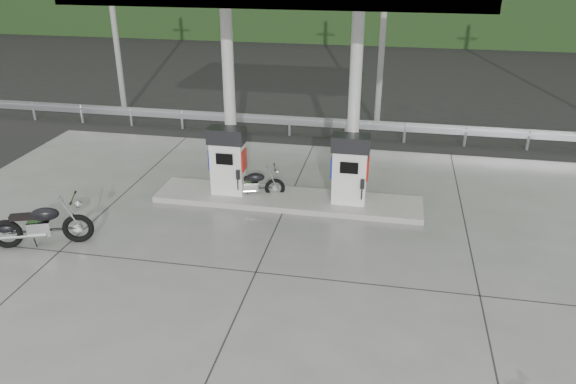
% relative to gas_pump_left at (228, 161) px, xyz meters
% --- Properties ---
extents(ground, '(160.00, 160.00, 0.00)m').
position_rel_gas_pump_left_xyz_m(ground, '(1.60, -2.50, -1.07)').
color(ground, black).
rests_on(ground, ground).
extents(forecourt_apron, '(18.00, 14.00, 0.02)m').
position_rel_gas_pump_left_xyz_m(forecourt_apron, '(1.60, -2.50, -1.06)').
color(forecourt_apron, slate).
rests_on(forecourt_apron, ground).
extents(pump_island, '(7.00, 1.40, 0.15)m').
position_rel_gas_pump_left_xyz_m(pump_island, '(1.60, 0.00, -0.98)').
color(pump_island, gray).
rests_on(pump_island, forecourt_apron).
extents(gas_pump_left, '(0.95, 0.55, 1.80)m').
position_rel_gas_pump_left_xyz_m(gas_pump_left, '(0.00, 0.00, 0.00)').
color(gas_pump_left, white).
rests_on(gas_pump_left, pump_island).
extents(gas_pump_right, '(0.95, 0.55, 1.80)m').
position_rel_gas_pump_left_xyz_m(gas_pump_right, '(3.20, 0.00, 0.00)').
color(gas_pump_right, white).
rests_on(gas_pump_right, pump_island).
extents(canopy_column_left, '(0.30, 0.30, 5.00)m').
position_rel_gas_pump_left_xyz_m(canopy_column_left, '(0.00, 0.40, 1.60)').
color(canopy_column_left, white).
rests_on(canopy_column_left, pump_island).
extents(canopy_column_right, '(0.30, 0.30, 5.00)m').
position_rel_gas_pump_left_xyz_m(canopy_column_right, '(3.20, 0.40, 1.60)').
color(canopy_column_right, white).
rests_on(canopy_column_right, pump_island).
extents(guardrail, '(26.00, 0.16, 1.42)m').
position_rel_gas_pump_left_xyz_m(guardrail, '(1.60, 5.50, -0.36)').
color(guardrail, '#A8AAB0').
rests_on(guardrail, ground).
extents(road, '(60.00, 7.00, 0.01)m').
position_rel_gas_pump_left_xyz_m(road, '(1.60, 9.00, -1.07)').
color(road, black).
rests_on(road, ground).
extents(utility_pole_a, '(0.22, 0.22, 8.00)m').
position_rel_gas_pump_left_xyz_m(utility_pole_a, '(-6.40, 7.00, 2.93)').
color(utility_pole_a, gray).
rests_on(utility_pole_a, ground).
extents(utility_pole_b, '(0.22, 0.22, 8.00)m').
position_rel_gas_pump_left_xyz_m(utility_pole_b, '(3.60, 7.00, 2.93)').
color(utility_pole_b, gray).
rests_on(utility_pole_b, ground).
extents(motorcycle_left, '(2.18, 1.36, 0.99)m').
position_rel_gas_pump_left_xyz_m(motorcycle_left, '(-3.40, -3.26, -0.56)').
color(motorcycle_left, black).
rests_on(motorcycle_left, forecourt_apron).
extents(motorcycle_right, '(1.70, 0.91, 0.77)m').
position_rel_gas_pump_left_xyz_m(motorcycle_right, '(0.63, 0.09, -0.67)').
color(motorcycle_right, black).
rests_on(motorcycle_right, forecourt_apron).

